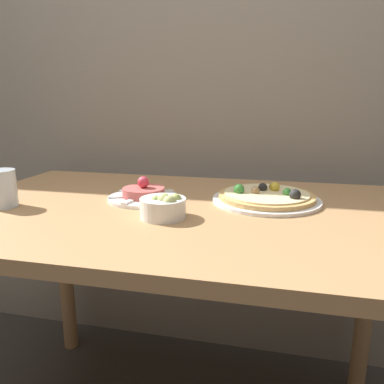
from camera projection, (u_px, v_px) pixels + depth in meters
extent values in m
cube|color=gray|center=(213.00, 43.00, 1.44)|extent=(8.00, 0.05, 2.60)
cube|color=#AD7F51|center=(178.00, 213.00, 1.05)|extent=(1.33, 0.83, 0.03)
cylinder|color=#AD7F51|center=(65.00, 268.00, 1.61)|extent=(0.06, 0.06, 0.76)
cylinder|color=#AD7F51|center=(366.00, 301.00, 1.35)|extent=(0.06, 0.06, 0.76)
cylinder|color=white|center=(266.00, 200.00, 1.10)|extent=(0.31, 0.31, 0.01)
cylinder|color=tan|center=(266.00, 196.00, 1.10)|extent=(0.28, 0.28, 0.01)
cylinder|color=beige|center=(267.00, 193.00, 1.09)|extent=(0.25, 0.25, 0.00)
sphere|color=#B22D23|center=(273.00, 187.00, 1.14)|extent=(0.02, 0.02, 0.02)
sphere|color=#387F33|center=(287.00, 192.00, 1.07)|extent=(0.02, 0.02, 0.02)
sphere|color=gold|center=(275.00, 187.00, 1.12)|extent=(0.03, 0.03, 0.03)
sphere|color=#387F33|center=(239.00, 189.00, 1.09)|extent=(0.03, 0.03, 0.03)
sphere|color=#997047|center=(255.00, 191.00, 1.09)|extent=(0.02, 0.02, 0.02)
sphere|color=black|center=(263.00, 187.00, 1.12)|extent=(0.03, 0.03, 0.03)
sphere|color=black|center=(295.00, 195.00, 1.03)|extent=(0.03, 0.03, 0.03)
cylinder|color=white|center=(144.00, 198.00, 1.12)|extent=(0.21, 0.21, 0.01)
cylinder|color=#B2514C|center=(144.00, 192.00, 1.12)|extent=(0.13, 0.13, 0.03)
sphere|color=#E0384C|center=(143.00, 182.00, 1.11)|extent=(0.03, 0.03, 0.03)
cube|color=white|center=(171.00, 197.00, 1.10)|extent=(0.04, 0.02, 0.01)
cube|color=white|center=(167.00, 191.00, 1.17)|extent=(0.04, 0.04, 0.01)
cube|color=white|center=(147.00, 189.00, 1.20)|extent=(0.02, 0.04, 0.01)
cube|color=white|center=(125.00, 191.00, 1.17)|extent=(0.04, 0.03, 0.01)
cube|color=white|center=(115.00, 197.00, 1.10)|extent=(0.04, 0.03, 0.01)
cube|color=white|center=(127.00, 202.00, 1.05)|extent=(0.02, 0.04, 0.01)
cube|color=white|center=(153.00, 202.00, 1.05)|extent=(0.04, 0.04, 0.01)
cylinder|color=white|center=(163.00, 208.00, 0.95)|extent=(0.12, 0.12, 0.05)
sphere|color=#A3B25B|center=(176.00, 200.00, 0.94)|extent=(0.03, 0.03, 0.03)
sphere|color=#8EA34C|center=(156.00, 200.00, 0.94)|extent=(0.02, 0.02, 0.02)
sphere|color=#B7BC70|center=(164.00, 200.00, 0.93)|extent=(0.04, 0.04, 0.04)
sphere|color=#668E42|center=(164.00, 200.00, 0.94)|extent=(0.03, 0.03, 0.03)
sphere|color=#B7BC70|center=(169.00, 202.00, 0.92)|extent=(0.03, 0.03, 0.03)
cylinder|color=silver|center=(2.00, 189.00, 1.04)|extent=(0.08, 0.08, 0.10)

